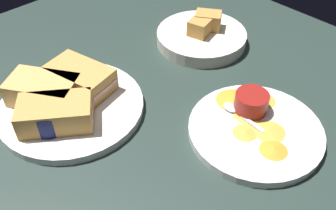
% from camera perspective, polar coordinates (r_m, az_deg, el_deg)
% --- Properties ---
extents(ground_plane, '(1.10, 1.10, 0.03)m').
position_cam_1_polar(ground_plane, '(0.77, -3.09, -0.68)').
color(ground_plane, '#283833').
extents(plate_sandwich_main, '(0.28, 0.28, 0.02)m').
position_cam_1_polar(plate_sandwich_main, '(0.77, -14.21, -0.31)').
color(plate_sandwich_main, white).
rests_on(plate_sandwich_main, ground_plane).
extents(sandwich_half_near, '(0.15, 0.10, 0.05)m').
position_cam_1_polar(sandwich_half_near, '(0.78, -12.94, 3.97)').
color(sandwich_half_near, tan).
rests_on(sandwich_half_near, plate_sandwich_main).
extents(sandwich_half_far, '(0.15, 0.14, 0.05)m').
position_cam_1_polar(sandwich_half_far, '(0.77, -18.14, 2.13)').
color(sandwich_half_far, tan).
rests_on(sandwich_half_far, plate_sandwich_main).
extents(sandwich_half_extra, '(0.14, 0.15, 0.05)m').
position_cam_1_polar(sandwich_half_extra, '(0.71, -16.45, -1.21)').
color(sandwich_half_extra, tan).
rests_on(sandwich_half_extra, plate_sandwich_main).
extents(ramekin_dark_sauce, '(0.07, 0.07, 0.04)m').
position_cam_1_polar(ramekin_dark_sauce, '(0.71, -17.44, -1.66)').
color(ramekin_dark_sauce, '#0C144C').
rests_on(ramekin_dark_sauce, plate_sandwich_main).
extents(spoon_by_dark_ramekin, '(0.02, 0.10, 0.01)m').
position_cam_1_polar(spoon_by_dark_ramekin, '(0.74, -13.52, -0.58)').
color(spoon_by_dark_ramekin, silver).
rests_on(spoon_by_dark_ramekin, plate_sandwich_main).
extents(plate_chips_companion, '(0.25, 0.25, 0.02)m').
position_cam_1_polar(plate_chips_companion, '(0.72, 12.90, -3.76)').
color(plate_chips_companion, white).
rests_on(plate_chips_companion, ground_plane).
extents(ramekin_light_gravy, '(0.06, 0.06, 0.04)m').
position_cam_1_polar(ramekin_light_gravy, '(0.73, 12.36, 0.48)').
color(ramekin_light_gravy, maroon).
rests_on(ramekin_light_gravy, plate_chips_companion).
extents(spoon_by_gravy_ramekin, '(0.10, 0.02, 0.01)m').
position_cam_1_polar(spoon_by_gravy_ramekin, '(0.73, 10.05, -0.92)').
color(spoon_by_gravy_ramekin, silver).
rests_on(spoon_by_gravy_ramekin, plate_chips_companion).
extents(plantain_chip_scatter, '(0.20, 0.16, 0.01)m').
position_cam_1_polar(plantain_chip_scatter, '(0.73, 12.56, -1.71)').
color(plantain_chip_scatter, gold).
rests_on(plantain_chip_scatter, plate_chips_companion).
extents(bread_basket_rear, '(0.21, 0.21, 0.07)m').
position_cam_1_polar(bread_basket_rear, '(0.93, 5.06, 10.27)').
color(bread_basket_rear, silver).
rests_on(bread_basket_rear, ground_plane).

